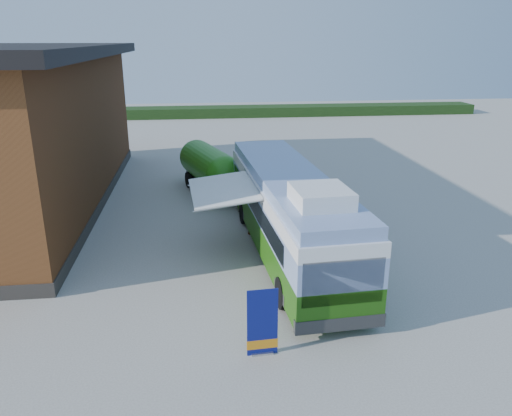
{
  "coord_description": "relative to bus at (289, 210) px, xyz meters",
  "views": [
    {
      "loc": [
        -1.8,
        -14.71,
        7.79
      ],
      "look_at": [
        0.41,
        3.89,
        1.4
      ],
      "focal_mm": 35.0,
      "sensor_mm": 36.0,
      "label": 1
    }
  ],
  "objects": [
    {
      "name": "ground",
      "position": [
        -1.47,
        -2.5,
        -1.76
      ],
      "size": [
        100.0,
        100.0,
        0.0
      ],
      "primitive_type": "plane",
      "color": "#BCB7AD",
      "rests_on": "ground"
    },
    {
      "name": "barn",
      "position": [
        -11.97,
        7.5,
        1.83
      ],
      "size": [
        9.6,
        21.2,
        7.5
      ],
      "color": "brown",
      "rests_on": "ground"
    },
    {
      "name": "hedge",
      "position": [
        6.53,
        35.5,
        -1.26
      ],
      "size": [
        40.0,
        3.0,
        1.0
      ],
      "primitive_type": "cube",
      "color": "#264419",
      "rests_on": "ground"
    },
    {
      "name": "bus",
      "position": [
        0.0,
        0.0,
        0.0
      ],
      "size": [
        3.29,
        12.14,
        3.69
      ],
      "rotation": [
        0.0,
        0.0,
        0.06
      ],
      "color": "#2F6410",
      "rests_on": "ground"
    },
    {
      "name": "awning",
      "position": [
        -2.2,
        0.35,
        0.93
      ],
      "size": [
        2.72,
        4.09,
        0.5
      ],
      "rotation": [
        0.0,
        0.0,
        0.06
      ],
      "color": "white",
      "rests_on": "ground"
    },
    {
      "name": "banner",
      "position": [
        -1.81,
        -6.25,
        -0.99
      ],
      "size": [
        0.82,
        0.21,
        1.88
      ],
      "rotation": [
        0.0,
        0.0,
        0.06
      ],
      "color": "navy",
      "rests_on": "ground"
    },
    {
      "name": "picnic_table",
      "position": [
        0.98,
        1.54,
        -1.15
      ],
      "size": [
        1.68,
        1.57,
        0.81
      ],
      "rotation": [
        0.0,
        0.0,
        -0.24
      ],
      "color": "tan",
      "rests_on": "ground"
    },
    {
      "name": "person_a",
      "position": [
        -1.09,
        2.2,
        -0.86
      ],
      "size": [
        0.79,
        0.71,
        1.81
      ],
      "primitive_type": "imported",
      "rotation": [
        0.0,
        0.0,
        0.55
      ],
      "color": "#999999",
      "rests_on": "ground"
    },
    {
      "name": "person_b",
      "position": [
        -1.34,
        5.16,
        -0.98
      ],
      "size": [
        0.86,
        0.94,
        1.57
      ],
      "primitive_type": "imported",
      "rotation": [
        0.0,
        0.0,
        -2.01
      ],
      "color": "#999999",
      "rests_on": "ground"
    },
    {
      "name": "slurry_tanker",
      "position": [
        -2.69,
        8.42,
        -0.37
      ],
      "size": [
        3.23,
        6.33,
        2.42
      ],
      "rotation": [
        0.0,
        0.0,
        0.3
      ],
      "color": "#287D16",
      "rests_on": "ground"
    }
  ]
}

